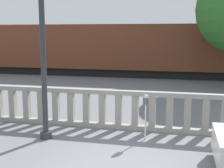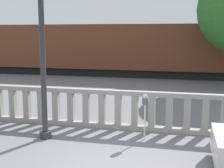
{
  "view_description": "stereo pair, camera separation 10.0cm",
  "coord_description": "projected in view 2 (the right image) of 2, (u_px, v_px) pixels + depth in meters",
  "views": [
    {
      "loc": [
        1.43,
        -6.58,
        3.02
      ],
      "look_at": [
        -0.98,
        3.86,
        1.26
      ],
      "focal_mm": 50.0,
      "sensor_mm": 36.0,
      "label": 1
    },
    {
      "loc": [
        1.53,
        -6.56,
        3.02
      ],
      "look_at": [
        -0.98,
        3.86,
        1.26
      ],
      "focal_mm": 50.0,
      "sensor_mm": 36.0,
      "label": 2
    }
  ],
  "objects": [
    {
      "name": "balustrade",
      "position": [
        135.0,
        110.0,
        9.77
      ],
      "size": [
        13.82,
        0.24,
        1.24
      ],
      "color": "gray",
      "rests_on": "ground"
    },
    {
      "name": "train_far",
      "position": [
        158.0,
        44.0,
        31.71
      ],
      "size": [
        18.85,
        2.84,
        4.13
      ],
      "color": "black",
      "rests_on": "ground"
    },
    {
      "name": "ground_plane",
      "position": [
        114.0,
        166.0,
        7.13
      ],
      "size": [
        160.0,
        160.0,
        0.0
      ],
      "primitive_type": "plane",
      "color": "slate"
    },
    {
      "name": "parking_meter",
      "position": [
        145.0,
        103.0,
        8.76
      ],
      "size": [
        0.17,
        0.17,
        1.33
      ],
      "color": "silver",
      "rests_on": "ground"
    },
    {
      "name": "train_near",
      "position": [
        150.0,
        49.0,
        21.8
      ],
      "size": [
        25.74,
        3.09,
        4.2
      ],
      "color": "black",
      "rests_on": "ground"
    },
    {
      "name": "lamppost",
      "position": [
        41.0,
        19.0,
        8.52
      ],
      "size": [
        0.37,
        0.37,
        6.18
      ],
      "color": "#2D2D33",
      "rests_on": "ground"
    }
  ]
}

